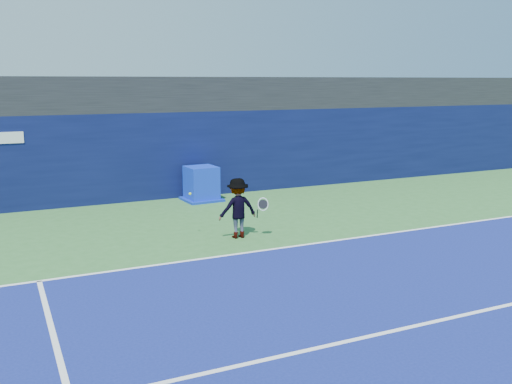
# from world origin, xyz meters

# --- Properties ---
(ground) EXTENTS (80.00, 80.00, 0.00)m
(ground) POSITION_xyz_m (0.00, 0.00, 0.00)
(ground) COLOR #336B30
(ground) RESTS_ON ground
(baseline) EXTENTS (24.00, 0.10, 0.01)m
(baseline) POSITION_xyz_m (0.00, 3.00, 0.01)
(baseline) COLOR white
(baseline) RESTS_ON ground
(service_line) EXTENTS (24.00, 0.10, 0.01)m
(service_line) POSITION_xyz_m (0.00, -2.00, 0.01)
(service_line) COLOR white
(service_line) RESTS_ON ground
(stadium_band) EXTENTS (36.00, 3.00, 1.20)m
(stadium_band) POSITION_xyz_m (0.00, 11.50, 3.60)
(stadium_band) COLOR black
(stadium_band) RESTS_ON back_wall_assembly
(back_wall_assembly) EXTENTS (36.00, 1.03, 3.00)m
(back_wall_assembly) POSITION_xyz_m (-0.00, 10.50, 1.50)
(back_wall_assembly) COLOR #0A103B
(back_wall_assembly) RESTS_ON ground
(equipment_cart) EXTENTS (1.31, 1.31, 1.18)m
(equipment_cart) POSITION_xyz_m (0.77, 9.27, 0.54)
(equipment_cart) COLOR #0D29C3
(equipment_cart) RESTS_ON ground
(tennis_player) EXTENTS (1.25, 0.69, 1.58)m
(tennis_player) POSITION_xyz_m (0.05, 4.38, 0.79)
(tennis_player) COLOR white
(tennis_player) RESTS_ON ground
(tennis_ball) EXTENTS (0.07, 0.07, 0.07)m
(tennis_ball) POSITION_xyz_m (-1.07, 4.92, 1.17)
(tennis_ball) COLOR #BCE419
(tennis_ball) RESTS_ON ground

